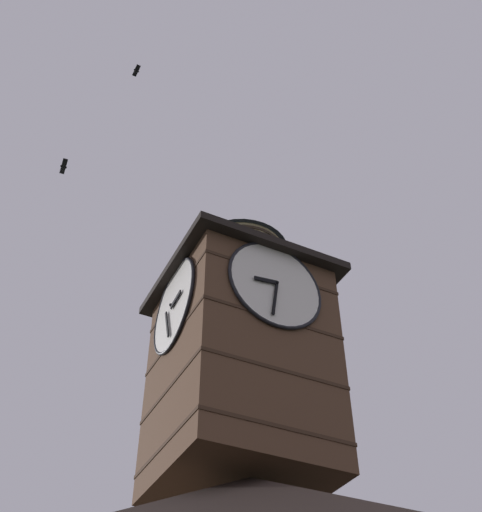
% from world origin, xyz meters
% --- Properties ---
extents(clock_tower, '(4.86, 4.86, 9.07)m').
position_xyz_m(clock_tower, '(0.38, -1.16, 11.90)').
color(clock_tower, brown).
rests_on(clock_tower, building_main).
extents(flying_bird_high, '(0.20, 0.47, 0.11)m').
position_xyz_m(flying_bird_high, '(5.02, 0.18, 21.16)').
color(flying_bird_high, black).
extents(flying_bird_low, '(0.23, 0.70, 0.13)m').
position_xyz_m(flying_bird_low, '(6.29, -2.61, 18.42)').
color(flying_bird_low, black).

